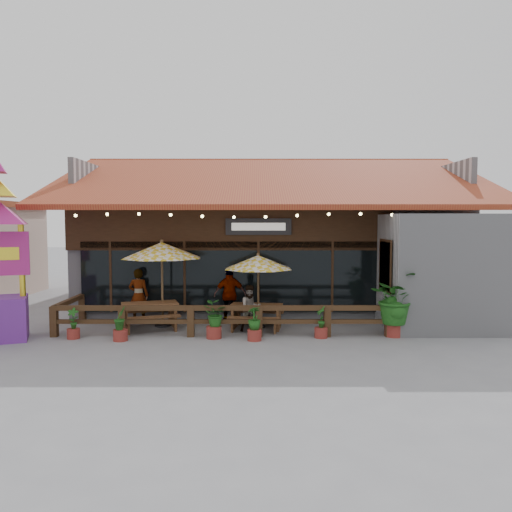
{
  "coord_description": "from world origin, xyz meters",
  "views": [
    {
      "loc": [
        -0.62,
        -14.92,
        3.38
      ],
      "look_at": [
        -0.58,
        1.5,
        2.23
      ],
      "focal_mm": 35.0,
      "sensor_mm": 36.0,
      "label": 1
    }
  ],
  "objects_px": {
    "umbrella_left": "(162,251)",
    "picnic_table_right": "(256,312)",
    "umbrella_right": "(258,263)",
    "tropical_plant": "(394,299)",
    "picnic_table_left": "(150,311)"
  },
  "relations": [
    {
      "from": "umbrella_left",
      "to": "picnic_table_right",
      "type": "distance_m",
      "value": 3.6
    },
    {
      "from": "umbrella_right",
      "to": "picnic_table_right",
      "type": "bearing_deg",
      "value": -104.63
    },
    {
      "from": "umbrella_right",
      "to": "picnic_table_right",
      "type": "xyz_separation_m",
      "value": [
        -0.06,
        -0.22,
        -1.55
      ]
    },
    {
      "from": "umbrella_left",
      "to": "tropical_plant",
      "type": "distance_m",
      "value": 7.32
    },
    {
      "from": "umbrella_left",
      "to": "picnic_table_left",
      "type": "distance_m",
      "value": 1.95
    },
    {
      "from": "picnic_table_left",
      "to": "picnic_table_right",
      "type": "relative_size",
      "value": 1.16
    },
    {
      "from": "tropical_plant",
      "to": "picnic_table_right",
      "type": "bearing_deg",
      "value": 165.34
    },
    {
      "from": "umbrella_left",
      "to": "picnic_table_right",
      "type": "relative_size",
      "value": 1.79
    },
    {
      "from": "picnic_table_right",
      "to": "umbrella_right",
      "type": "bearing_deg",
      "value": 75.37
    },
    {
      "from": "umbrella_right",
      "to": "picnic_table_right",
      "type": "relative_size",
      "value": 1.61
    },
    {
      "from": "umbrella_left",
      "to": "umbrella_right",
      "type": "height_order",
      "value": "umbrella_left"
    },
    {
      "from": "picnic_table_left",
      "to": "picnic_table_right",
      "type": "distance_m",
      "value": 3.35
    },
    {
      "from": "picnic_table_left",
      "to": "tropical_plant",
      "type": "xyz_separation_m",
      "value": [
        7.38,
        -1.07,
        0.54
      ]
    },
    {
      "from": "picnic_table_right",
      "to": "tropical_plant",
      "type": "xyz_separation_m",
      "value": [
        4.03,
        -1.06,
        0.58
      ]
    },
    {
      "from": "umbrella_left",
      "to": "picnic_table_right",
      "type": "bearing_deg",
      "value": -7.4
    }
  ]
}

